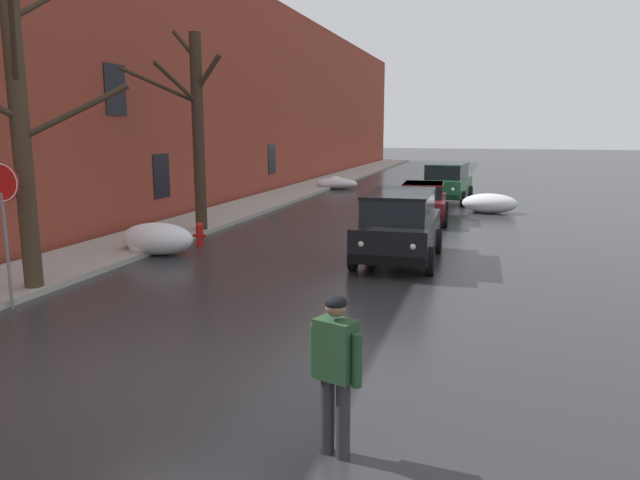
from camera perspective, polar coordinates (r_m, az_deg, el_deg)
The scene contains 14 objects.
ground_plane at distance 9.02m, azimuth -15.37°, elevation -12.16°, with size 200.00×200.00×0.00m, color #2B2B2D.
left_sidewalk_slab at distance 27.25m, azimuth -5.98°, elevation 3.42°, with size 2.58×80.00×0.15m, color #A8A399.
brick_townhouse_facade at distance 27.81m, azimuth -9.71°, elevation 13.86°, with size 0.63×80.00×10.21m.
snow_bank_near_corner_left at distance 17.14m, azimuth -15.32°, elevation 0.04°, with size 2.07×1.24×0.88m.
snow_bank_along_left_kerb at distance 25.68m, azimuth 15.66°, elevation 3.35°, with size 2.22×1.25×0.80m.
snow_bank_mid_block_left at distance 34.60m, azimuth 1.62°, elevation 5.39°, with size 2.41×1.04×0.73m.
bare_tree_at_the_corner at distance 13.61m, azimuth -26.55°, elevation 10.24°, with size 2.61×3.28×6.96m.
bare_tree_second_along_sidewalk at distance 19.95m, azimuth -11.62°, elevation 10.40°, with size 2.79×2.59×6.58m.
suv_black_approaching_near_lane at distance 15.72m, azimuth 7.50°, elevation 1.53°, with size 2.11×4.34×1.82m.
sedan_maroon_parked_kerbside_close at distance 22.80m, azimuth 9.70°, elevation 3.66°, with size 2.07×4.10×1.42m.
suv_green_parked_kerbside_mid at distance 28.97m, azimuth 11.92°, elevation 5.49°, with size 2.33×4.42×1.82m.
pedestrian_with_coffee at distance 6.35m, azimuth 1.49°, elevation -11.53°, with size 0.63×0.39×1.76m.
fire_hydrant at distance 18.09m, azimuth -11.32°, elevation 0.57°, with size 0.42×0.22×0.71m.
stop_sign_at_corner at distance 12.71m, azimuth -27.91°, elevation 3.70°, with size 0.76×0.12×2.81m.
Camera 1 is at (4.47, -7.05, 3.42)m, focal length 33.79 mm.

